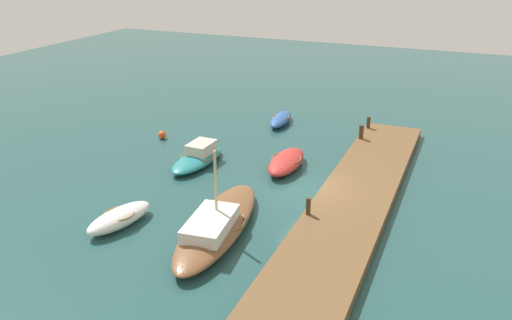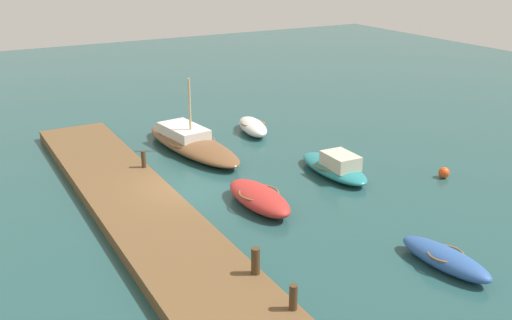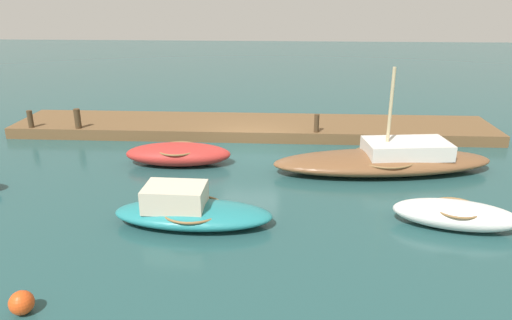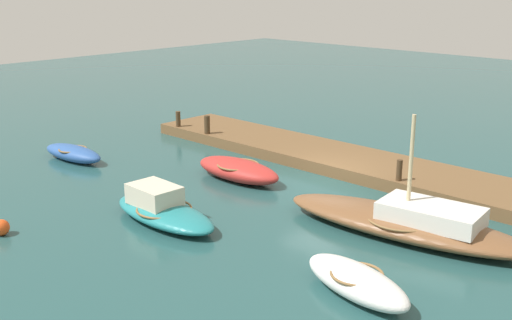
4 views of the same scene
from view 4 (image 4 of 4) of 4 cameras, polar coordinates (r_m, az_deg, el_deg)
ground_plane at (r=24.54m, az=5.95°, el=-1.97°), size 84.00×84.00×0.00m
dock_platform at (r=26.30m, az=9.12°, el=-0.30°), size 21.59×3.42×0.48m
motorboat_teal at (r=20.61m, az=-8.46°, el=-4.44°), size 4.52×1.85×1.14m
rowboat_white at (r=16.08m, az=9.06°, el=-10.75°), size 3.54×1.94×0.76m
rowboat_red at (r=24.52m, az=-1.64°, el=-0.89°), size 3.98×1.68×0.81m
sailboat_brown at (r=19.84m, az=13.52°, el=-5.43°), size 8.16×3.25×3.78m
rowboat_blue at (r=28.24m, az=-16.18°, el=0.61°), size 3.53×1.46×0.66m
mooring_post_west at (r=23.49m, az=12.80°, el=-0.90°), size 0.21×0.21×0.78m
mooring_post_mid_west at (r=29.91m, az=-4.44°, el=3.20°), size 0.27×0.27×0.86m
mooring_post_mid_east at (r=31.50m, az=-7.04°, el=3.69°), size 0.23×0.23×0.76m
marker_buoy at (r=20.91m, az=-22.00°, el=-5.66°), size 0.50×0.50×0.50m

